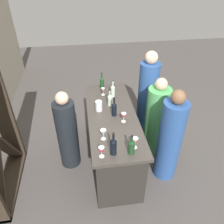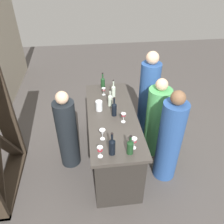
{
  "view_description": "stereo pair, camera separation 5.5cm",
  "coord_description": "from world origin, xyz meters",
  "px_view_note": "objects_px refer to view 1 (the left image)",
  "views": [
    {
      "loc": [
        -2.72,
        0.39,
        2.98
      ],
      "look_at": [
        0.0,
        0.0,
        1.0
      ],
      "focal_mm": 35.96,
      "sensor_mm": 36.0,
      "label": 1
    },
    {
      "loc": [
        -2.73,
        0.34,
        2.98
      ],
      "look_at": [
        0.0,
        0.0,
        1.0
      ],
      "focal_mm": 35.96,
      "sensor_mm": 36.0,
      "label": 2
    }
  ],
  "objects_px": {
    "wine_bottle_leftmost_olive_green": "(131,146)",
    "wine_glass_far_left": "(103,133)",
    "person_center_guest": "(147,97)",
    "person_server_behind": "(67,134)",
    "wine_bottle_second_left_near_black": "(113,146)",
    "wine_bottle_second_right_clear_pale": "(110,100)",
    "wine_bottle_far_right_olive_green": "(102,82)",
    "water_pitcher": "(99,106)",
    "wine_bottle_center_near_black": "(114,109)",
    "wine_glass_far_center": "(101,150)",
    "person_left_guest": "(170,140)",
    "person_right_guest": "(156,120)",
    "wine_bottle_rightmost_clear_pale": "(113,91)",
    "wine_glass_near_left": "(135,141)",
    "wine_glass_near_right": "(103,90)",
    "wine_glass_near_center": "(124,116)"
  },
  "relations": [
    {
      "from": "wine_bottle_second_left_near_black",
      "to": "wine_glass_far_left",
      "type": "relative_size",
      "value": 2.12
    },
    {
      "from": "wine_bottle_second_left_near_black",
      "to": "wine_glass_near_right",
      "type": "height_order",
      "value": "wine_bottle_second_left_near_black"
    },
    {
      "from": "wine_bottle_center_near_black",
      "to": "water_pitcher",
      "type": "distance_m",
      "value": 0.27
    },
    {
      "from": "wine_bottle_far_right_olive_green",
      "to": "person_right_guest",
      "type": "height_order",
      "value": "person_right_guest"
    },
    {
      "from": "wine_bottle_leftmost_olive_green",
      "to": "person_center_guest",
      "type": "distance_m",
      "value": 1.68
    },
    {
      "from": "wine_bottle_leftmost_olive_green",
      "to": "wine_glass_far_left",
      "type": "xyz_separation_m",
      "value": [
        0.29,
        0.31,
        0.0
      ]
    },
    {
      "from": "wine_glass_near_left",
      "to": "wine_glass_near_center",
      "type": "xyz_separation_m",
      "value": [
        0.54,
        0.04,
        0.0
      ]
    },
    {
      "from": "wine_bottle_far_right_olive_green",
      "to": "person_center_guest",
      "type": "bearing_deg",
      "value": -99.45
    },
    {
      "from": "wine_bottle_second_left_near_black",
      "to": "wine_bottle_rightmost_clear_pale",
      "type": "height_order",
      "value": "wine_bottle_second_left_near_black"
    },
    {
      "from": "wine_bottle_leftmost_olive_green",
      "to": "person_center_guest",
      "type": "xyz_separation_m",
      "value": [
        1.52,
        -0.65,
        -0.29
      ]
    },
    {
      "from": "wine_bottle_leftmost_olive_green",
      "to": "wine_bottle_rightmost_clear_pale",
      "type": "height_order",
      "value": "wine_bottle_rightmost_clear_pale"
    },
    {
      "from": "wine_bottle_center_near_black",
      "to": "person_right_guest",
      "type": "distance_m",
      "value": 0.85
    },
    {
      "from": "wine_glass_near_center",
      "to": "wine_bottle_far_right_olive_green",
      "type": "bearing_deg",
      "value": 11.1
    },
    {
      "from": "wine_glass_near_left",
      "to": "wine_glass_near_right",
      "type": "height_order",
      "value": "wine_glass_near_left"
    },
    {
      "from": "wine_glass_far_center",
      "to": "person_center_guest",
      "type": "height_order",
      "value": "person_center_guest"
    },
    {
      "from": "person_left_guest",
      "to": "wine_glass_far_left",
      "type": "bearing_deg",
      "value": -11.33
    },
    {
      "from": "wine_glass_near_center",
      "to": "wine_glass_near_right",
      "type": "distance_m",
      "value": 0.82
    },
    {
      "from": "wine_bottle_center_near_black",
      "to": "water_pitcher",
      "type": "bearing_deg",
      "value": 53.18
    },
    {
      "from": "person_left_guest",
      "to": "person_right_guest",
      "type": "relative_size",
      "value": 1.08
    },
    {
      "from": "wine_bottle_second_right_clear_pale",
      "to": "wine_bottle_rightmost_clear_pale",
      "type": "distance_m",
      "value": 0.27
    },
    {
      "from": "wine_glass_near_left",
      "to": "wine_bottle_far_right_olive_green",
      "type": "bearing_deg",
      "value": 8.8
    },
    {
      "from": "wine_glass_near_left",
      "to": "person_left_guest",
      "type": "height_order",
      "value": "person_left_guest"
    },
    {
      "from": "wine_glass_near_center",
      "to": "water_pitcher",
      "type": "relative_size",
      "value": 0.91
    },
    {
      "from": "wine_bottle_center_near_black",
      "to": "wine_bottle_far_right_olive_green",
      "type": "height_order",
      "value": "wine_bottle_center_near_black"
    },
    {
      "from": "wine_bottle_far_right_olive_green",
      "to": "water_pitcher",
      "type": "xyz_separation_m",
      "value": [
        -0.7,
        0.12,
        -0.03
      ]
    },
    {
      "from": "wine_bottle_second_left_near_black",
      "to": "wine_glass_near_center",
      "type": "xyz_separation_m",
      "value": [
        0.61,
        -0.24,
        -0.02
      ]
    },
    {
      "from": "wine_bottle_far_right_olive_green",
      "to": "wine_glass_near_right",
      "type": "bearing_deg",
      "value": 178.1
    },
    {
      "from": "wine_glass_near_center",
      "to": "wine_glass_far_left",
      "type": "distance_m",
      "value": 0.47
    },
    {
      "from": "wine_glass_far_center",
      "to": "person_server_behind",
      "type": "bearing_deg",
      "value": 28.8
    },
    {
      "from": "wine_glass_near_center",
      "to": "person_left_guest",
      "type": "distance_m",
      "value": 0.77
    },
    {
      "from": "water_pitcher",
      "to": "person_right_guest",
      "type": "xyz_separation_m",
      "value": [
        -0.02,
        -0.95,
        -0.37
      ]
    },
    {
      "from": "wine_glass_near_left",
      "to": "wine_glass_far_center",
      "type": "height_order",
      "value": "wine_glass_near_left"
    },
    {
      "from": "wine_bottle_second_right_clear_pale",
      "to": "person_center_guest",
      "type": "height_order",
      "value": "person_center_guest"
    },
    {
      "from": "wine_glass_far_center",
      "to": "wine_bottle_center_near_black",
      "type": "bearing_deg",
      "value": -18.76
    },
    {
      "from": "water_pitcher",
      "to": "wine_bottle_far_right_olive_green",
      "type": "bearing_deg",
      "value": -10.06
    },
    {
      "from": "wine_bottle_rightmost_clear_pale",
      "to": "person_left_guest",
      "type": "relative_size",
      "value": 0.21
    },
    {
      "from": "wine_glass_near_right",
      "to": "person_right_guest",
      "type": "xyz_separation_m",
      "value": [
        -0.48,
        -0.84,
        -0.38
      ]
    },
    {
      "from": "person_right_guest",
      "to": "wine_glass_far_center",
      "type": "bearing_deg",
      "value": 46.75
    },
    {
      "from": "wine_bottle_leftmost_olive_green",
      "to": "water_pitcher",
      "type": "bearing_deg",
      "value": 17.64
    },
    {
      "from": "wine_bottle_second_right_clear_pale",
      "to": "wine_glass_near_right",
      "type": "xyz_separation_m",
      "value": [
        0.35,
        0.07,
        -0.02
      ]
    },
    {
      "from": "wine_bottle_second_left_near_black",
      "to": "wine_glass_near_left",
      "type": "relative_size",
      "value": 2.08
    },
    {
      "from": "wine_bottle_second_left_near_black",
      "to": "wine_bottle_second_right_clear_pale",
      "type": "height_order",
      "value": "wine_bottle_second_left_near_black"
    },
    {
      "from": "wine_bottle_rightmost_clear_pale",
      "to": "person_right_guest",
      "type": "bearing_deg",
      "value": -119.24
    },
    {
      "from": "wine_glass_near_left",
      "to": "wine_glass_far_left",
      "type": "bearing_deg",
      "value": 60.12
    },
    {
      "from": "wine_bottle_second_right_clear_pale",
      "to": "person_right_guest",
      "type": "relative_size",
      "value": 0.21
    },
    {
      "from": "wine_bottle_second_left_near_black",
      "to": "wine_glass_far_left",
      "type": "height_order",
      "value": "wine_bottle_second_left_near_black"
    },
    {
      "from": "wine_bottle_center_near_black",
      "to": "wine_glass_near_center",
      "type": "relative_size",
      "value": 2.12
    },
    {
      "from": "wine_bottle_leftmost_olive_green",
      "to": "person_right_guest",
      "type": "height_order",
      "value": "person_right_guest"
    },
    {
      "from": "person_center_guest",
      "to": "person_server_behind",
      "type": "distance_m",
      "value": 1.64
    },
    {
      "from": "wine_bottle_second_right_clear_pale",
      "to": "water_pitcher",
      "type": "height_order",
      "value": "wine_bottle_second_right_clear_pale"
    }
  ]
}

